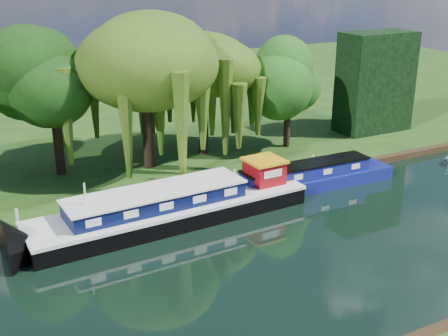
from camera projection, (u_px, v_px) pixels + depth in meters
ground at (263, 261)px, 27.09m from camera, size 120.00×120.00×0.00m
far_bank at (84, 106)px, 55.34m from camera, size 120.00×52.00×0.45m
dutch_barge at (174, 207)px, 31.04m from camera, size 16.04×4.36×3.35m
narrowboat at (305, 179)px, 35.51m from camera, size 12.56×2.35×1.83m
willow_left at (145, 62)px, 35.94m from camera, size 8.14×8.14×9.75m
willow_right at (203, 77)px, 39.09m from camera, size 6.33×6.33×7.71m
tree_far_mid at (52, 82)px, 35.06m from camera, size 5.39×5.39×8.82m
tree_far_right at (289, 82)px, 40.91m from camera, size 4.35×4.35×7.12m
conifer_hedge at (375, 82)px, 45.47m from camera, size 6.00×3.00×8.00m
lamppost at (184, 151)px, 35.23m from camera, size 0.36×0.36×2.56m
mooring_posts at (183, 186)px, 33.55m from camera, size 19.16×0.16×1.00m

